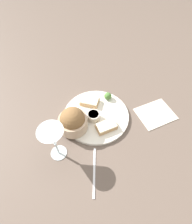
# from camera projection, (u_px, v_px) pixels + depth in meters

# --- Properties ---
(ground_plane) EXTENTS (4.00, 4.00, 0.00)m
(ground_plane) POSITION_uv_depth(u_px,v_px,m) (96.00, 116.00, 0.79)
(ground_plane) COLOR brown
(dinner_plate) EXTENTS (0.29, 0.29, 0.01)m
(dinner_plate) POSITION_uv_depth(u_px,v_px,m) (96.00, 116.00, 0.79)
(dinner_plate) COLOR silver
(dinner_plate) RESTS_ON ground_plane
(salad_bowl) EXTENTS (0.12, 0.12, 0.11)m
(salad_bowl) POSITION_uv_depth(u_px,v_px,m) (73.00, 121.00, 0.70)
(salad_bowl) COLOR tan
(salad_bowl) RESTS_ON dinner_plate
(sauce_ramekin) EXTENTS (0.06, 0.06, 0.03)m
(sauce_ramekin) POSITION_uv_depth(u_px,v_px,m) (93.00, 116.00, 0.75)
(sauce_ramekin) COLOR beige
(sauce_ramekin) RESTS_ON dinner_plate
(cheese_toast_near) EXTENTS (0.10, 0.09, 0.03)m
(cheese_toast_near) POSITION_uv_depth(u_px,v_px,m) (90.00, 101.00, 0.81)
(cheese_toast_near) COLOR tan
(cheese_toast_near) RESTS_ON dinner_plate
(cheese_toast_far) EXTENTS (0.09, 0.07, 0.03)m
(cheese_toast_far) POSITION_uv_depth(u_px,v_px,m) (106.00, 127.00, 0.73)
(cheese_toast_far) COLOR tan
(cheese_toast_far) RESTS_ON dinner_plate
(wine_glass) EXTENTS (0.09, 0.09, 0.17)m
(wine_glass) POSITION_uv_depth(u_px,v_px,m) (53.00, 138.00, 0.59)
(wine_glass) COLOR silver
(wine_glass) RESTS_ON ground_plane
(garnish) EXTENTS (0.03, 0.03, 0.03)m
(garnish) POSITION_uv_depth(u_px,v_px,m) (108.00, 96.00, 0.82)
(garnish) COLOR #477533
(garnish) RESTS_ON dinner_plate
(napkin) EXTENTS (0.18, 0.16, 0.01)m
(napkin) POSITION_uv_depth(u_px,v_px,m) (155.00, 114.00, 0.80)
(napkin) COLOR beige
(napkin) RESTS_ON ground_plane
(fork) EXTENTS (0.05, 0.18, 0.01)m
(fork) POSITION_uv_depth(u_px,v_px,m) (94.00, 171.00, 0.64)
(fork) COLOR silver
(fork) RESTS_ON ground_plane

